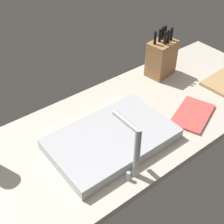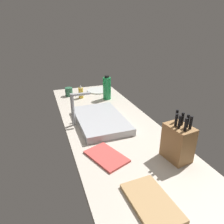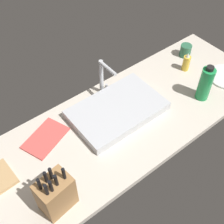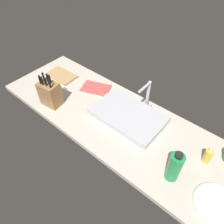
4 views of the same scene
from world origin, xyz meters
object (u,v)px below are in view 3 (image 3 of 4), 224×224
at_px(sink_basin, 117,110).
at_px(soap_bottle, 186,63).
at_px(knife_block, 56,194).
at_px(dish_towel, 45,138).
at_px(coffee_mug, 185,51).
at_px(water_bottle, 205,84).
at_px(faucet, 103,75).

xyz_separation_m(sink_basin, soap_bottle, (0.58, 0.02, 0.03)).
relative_size(knife_block, soap_bottle, 2.02).
xyz_separation_m(dish_towel, coffee_mug, (1.09, 0.03, 0.04)).
bearing_deg(knife_block, dish_towel, 61.45).
xyz_separation_m(soap_bottle, water_bottle, (-0.11, -0.23, 0.05)).
bearing_deg(sink_basin, water_bottle, -24.04).
height_order(sink_basin, knife_block, knife_block).
height_order(knife_block, dish_towel, knife_block).
relative_size(soap_bottle, water_bottle, 0.56).
height_order(faucet, coffee_mug, faucet).
xyz_separation_m(faucet, soap_bottle, (0.54, -0.15, -0.08)).
height_order(soap_bottle, water_bottle, water_bottle).
height_order(water_bottle, coffee_mug, water_bottle).
bearing_deg(dish_towel, coffee_mug, 1.51).
distance_m(faucet, knife_block, 0.72).
bearing_deg(dish_towel, faucet, 10.24).
height_order(water_bottle, dish_towel, water_bottle).
relative_size(soap_bottle, dish_towel, 0.55).
height_order(faucet, dish_towel, faucet).
height_order(dish_towel, coffee_mug, coffee_mug).
relative_size(sink_basin, soap_bottle, 3.98).
xyz_separation_m(faucet, coffee_mug, (0.65, -0.05, -0.10)).
xyz_separation_m(faucet, knife_block, (-0.57, -0.43, -0.04)).
height_order(knife_block, soap_bottle, knife_block).
xyz_separation_m(soap_bottle, coffee_mug, (0.10, 0.10, -0.01)).
relative_size(knife_block, water_bottle, 1.14).
relative_size(water_bottle, coffee_mug, 2.75).
xyz_separation_m(sink_basin, faucet, (0.04, 0.17, 0.12)).
relative_size(faucet, coffee_mug, 2.83).
xyz_separation_m(soap_bottle, dish_towel, (-0.98, 0.07, -0.05)).
height_order(soap_bottle, dish_towel, soap_bottle).
distance_m(soap_bottle, water_bottle, 0.26).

